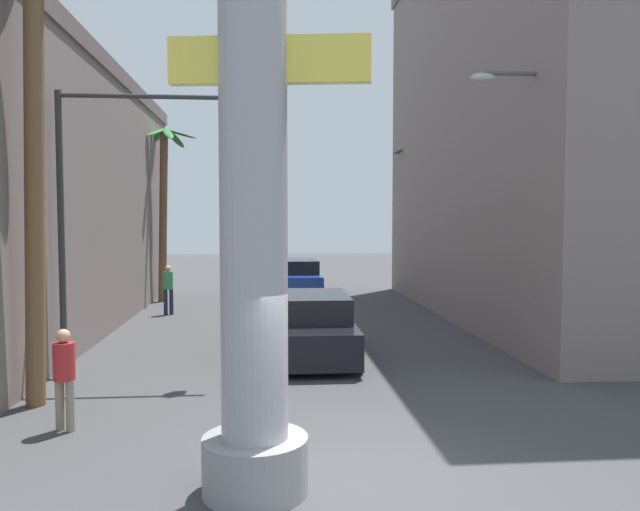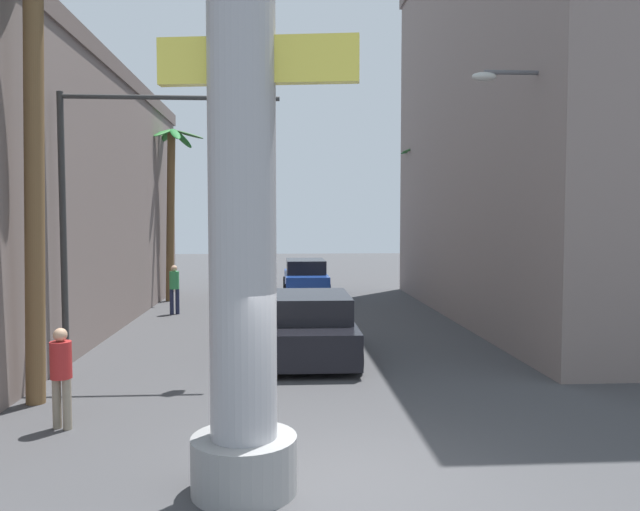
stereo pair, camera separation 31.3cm
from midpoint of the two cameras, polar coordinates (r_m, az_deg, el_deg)
The scene contains 12 objects.
ground_plane at distance 18.24m, azimuth -1.64°, elevation -7.36°, with size 84.52×84.52×0.00m, color #424244.
building_right at distance 23.52m, azimuth 21.16°, elevation 11.70°, with size 8.69×17.64×13.76m.
neon_sign_pole at distance 7.71m, azimuth -7.28°, elevation 11.10°, with size 2.77×1.32×10.19m.
street_lamp at distance 15.11m, azimuth 19.47°, elevation 5.88°, with size 2.23×0.28×6.80m.
traffic_light_mast at distance 14.05m, azimuth -17.81°, elevation 6.69°, with size 4.72×0.32×6.10m.
car_lead at distance 15.43m, azimuth -1.58°, elevation -6.56°, with size 2.17×4.69×1.56m.
car_far at distance 28.10m, azimuth -2.31°, elevation -2.05°, with size 1.99×4.79×1.56m.
palm_tree_near_left at distance 12.50m, azimuth -25.31°, elevation 11.93°, with size 2.92×2.86×8.59m.
palm_tree_far_left at distance 26.26m, azimuth -14.44°, elevation 5.83°, with size 2.62×2.48×7.12m.
palm_tree_far_right at distance 28.50m, azimuth 8.76°, elevation 5.66°, with size 2.40×2.36×6.76m.
pedestrian_curb_left at distance 10.99m, azimuth -23.12°, elevation -9.75°, with size 0.44×0.44×1.65m.
pedestrian_far_left at distance 22.71m, azimuth -14.09°, elevation -2.72°, with size 0.43×0.43×1.75m.
Camera 1 is at (-1.20, -7.88, 3.41)m, focal length 35.00 mm.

